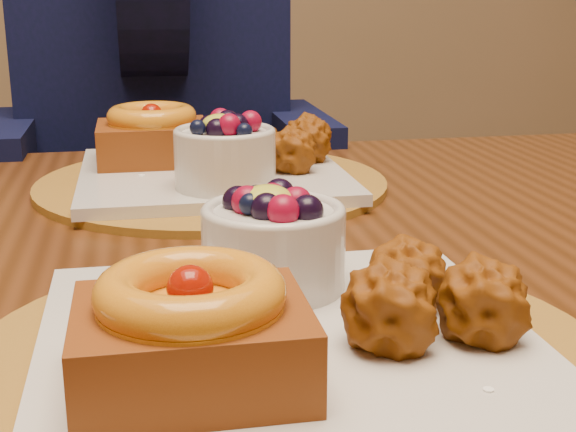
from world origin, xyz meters
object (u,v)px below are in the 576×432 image
object	(u,v)px
place_setting_far	(209,162)
diner	(152,52)
place_setting_near	(281,321)
dining_table	(240,334)
chair_far	(167,278)

from	to	relation	value
place_setting_far	diner	size ratio (longest dim) A/B	0.47
place_setting_near	diner	bearing A→B (deg)	92.97
dining_table	place_setting_near	xyz separation A→B (m)	(-0.00, -0.21, 0.10)
place_setting_near	diner	distance (m)	0.87
place_setting_far	diner	bearing A→B (deg)	95.77
place_setting_near	chair_far	distance (m)	1.05
place_setting_far	chair_far	size ratio (longest dim) A/B	0.47
chair_far	diner	size ratio (longest dim) A/B	0.99
chair_far	place_setting_near	bearing A→B (deg)	-91.84
dining_table	place_setting_far	world-z (taller)	place_setting_far
diner	dining_table	bearing A→B (deg)	-81.34
place_setting_near	chair_far	size ratio (longest dim) A/B	0.47
place_setting_far	chair_far	distance (m)	0.66
dining_table	diner	xyz separation A→B (m)	(-0.05, 0.65, 0.19)
place_setting_far	chair_far	xyz separation A→B (m)	(-0.03, 0.57, -0.34)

